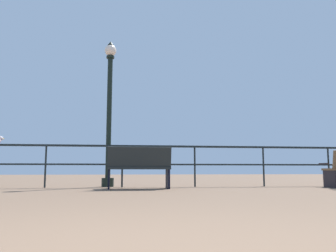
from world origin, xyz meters
TOP-DOWN VIEW (x-y plane):
  - pier_railing at (-0.00, 7.02)m, footprint 18.29×0.05m
  - bench_near_left at (0.38, 6.16)m, footprint 1.42×0.67m
  - lamppost_center at (-0.36, 7.30)m, footprint 0.31×0.31m

SIDE VIEW (x-z plane):
  - bench_near_left at x=0.38m, z-range 0.05..0.98m
  - pier_railing at x=0.00m, z-range 0.24..1.28m
  - lamppost_center at x=-0.36m, z-range 0.12..3.93m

